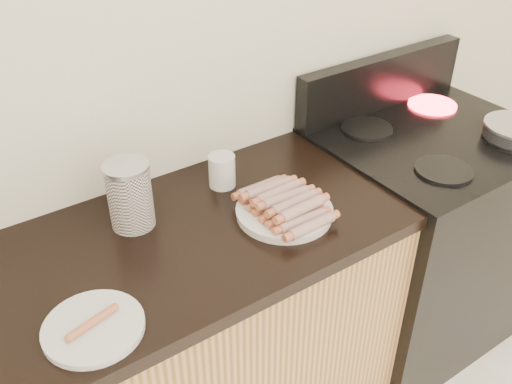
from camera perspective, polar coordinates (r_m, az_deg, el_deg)
wall_back at (r=1.67m, az=-7.10°, el=14.60°), size 4.00×0.04×2.60m
stove at (r=2.31m, az=15.76°, el=-4.52°), size 0.76×0.65×0.91m
stove_panel at (r=2.20m, az=12.43°, el=10.71°), size 0.76×0.06×0.20m
burner_near_left at (r=1.86m, az=18.27°, el=2.11°), size 0.18×0.18×0.01m
burner_near_right at (r=2.12m, az=24.11°, el=4.76°), size 0.18×0.18×0.01m
burner_far_left at (r=2.05m, az=11.03°, el=6.27°), size 0.18×0.18×0.01m
burner_far_right at (r=2.29m, az=17.22°, el=8.33°), size 0.18×0.18×0.01m
main_plate at (r=1.59m, az=2.84°, el=-2.09°), size 0.31×0.31×0.02m
side_plate at (r=1.32m, az=-15.93°, el=-12.91°), size 0.23×0.23×0.02m
hotdog_pile at (r=1.57m, az=2.88°, el=-1.08°), size 0.14×0.26×0.06m
plain_sausages at (r=1.31m, az=-16.05°, el=-12.39°), size 0.12×0.05×0.02m
canister at (r=1.55m, az=-12.50°, el=-0.31°), size 0.12×0.12×0.19m
mug at (r=1.70m, az=-3.43°, el=2.13°), size 0.10×0.10×0.10m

